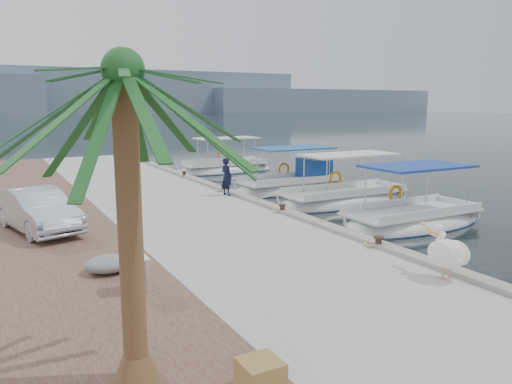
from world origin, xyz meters
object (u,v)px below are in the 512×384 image
Objects in this scene: fishing_caique_b at (411,223)px; fishing_caique_e at (225,170)px; fishing_caique_c at (344,202)px; parked_car at (38,210)px; date_palm at (123,73)px; fisherman at (227,177)px; pelican at (447,252)px; fishing_caique_d at (292,187)px.

fishing_caique_e is at bearing 89.32° from fishing_caique_b.
parked_car is at bearing -176.81° from fishing_caique_c.
fishing_caique_c is at bearing -10.96° from parked_car.
parked_car is at bearing 92.24° from date_palm.
date_palm is at bearing -117.82° from fishing_caique_e.
fishing_caique_e reaches higher than fisherman.
fishing_caique_b is 6.98m from pelican.
pelican is 0.38× the size of parked_car.
fishing_caique_c is 1.06× the size of fishing_caique_e.
fishing_caique_d is 4.22× the size of pelican.
pelican is (-4.59, -13.56, 0.91)m from fishing_caique_d.
fisherman is at bearing 156.56° from fishing_caique_c.
fisherman is 0.31× the size of date_palm.
fishing_caique_d is at bearing 93.18° from fishing_caique_c.
fishing_caique_e reaches higher than parked_car.
fishing_caique_d is 1.61× the size of parked_car.
fishing_caique_d is 19.13m from date_palm.
fishing_caique_b is 0.89× the size of fishing_caique_c.
date_palm is at bearing -152.32° from fishing_caique_b.
fishing_caique_d is 0.96× the size of fishing_caique_e.
pelican is 0.29× the size of date_palm.
fishing_caique_c is 12.47m from parked_car.
fishing_caique_e is 25.76m from date_palm.
fishing_caique_c reaches higher than fisherman.
date_palm is (-11.81, -14.34, 4.57)m from fishing_caique_d.
pelican is at bearing -102.02° from fishing_caique_e.
parked_car reaches higher than pelican.
fishing_caique_d is at bearing -90.09° from fishing_caique_e.
fisherman is 14.87m from date_palm.
date_palm is (-7.22, -0.78, 3.67)m from pelican.
fishing_caique_b reaches higher than pelican.
fishing_caique_e is (0.01, 8.06, -0.07)m from fishing_caique_d.
fishing_caique_e is at bearing 31.90° from parked_car.
fishing_caique_d reaches higher than parked_car.
date_palm reaches higher than parked_car.
date_palm is at bearing -173.83° from pelican.
fishing_caique_b is 0.98× the size of fishing_caique_d.
pelican is 11.75m from parked_car.
parked_car is (-7.68, -2.74, -0.14)m from fisherman.
fishing_caique_b is 12.59m from parked_car.
fishing_caique_e is 10.97m from fisherman.
fisherman is at bearing 89.59° from pelican.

